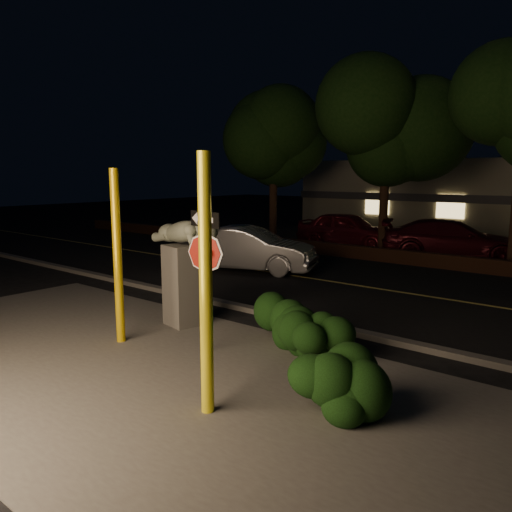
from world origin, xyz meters
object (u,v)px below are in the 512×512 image
(yellow_pole_right, at_px, (206,287))
(sculpture, at_px, (184,260))
(silver_sedan, at_px, (248,249))
(parked_car_red, at_px, (347,229))
(signpost, at_px, (205,253))
(yellow_pole_left, at_px, (118,257))
(parked_car_darkred, at_px, (452,240))

(yellow_pole_right, relative_size, sculpture, 1.50)
(silver_sedan, bearing_deg, parked_car_red, -17.60)
(signpost, distance_m, silver_sedan, 7.83)
(sculpture, bearing_deg, parked_car_red, 115.00)
(signpost, bearing_deg, yellow_pole_right, -33.62)
(sculpture, relative_size, parked_car_red, 0.52)
(yellow_pole_left, bearing_deg, yellow_pole_right, -16.78)
(silver_sedan, height_order, parked_car_darkred, parked_car_darkred)
(silver_sedan, bearing_deg, yellow_pole_left, -179.10)
(silver_sedan, bearing_deg, parked_car_darkred, -53.91)
(parked_car_red, bearing_deg, sculpture, -172.40)
(yellow_pole_left, distance_m, yellow_pole_right, 3.50)
(signpost, relative_size, silver_sedan, 0.57)
(yellow_pole_right, xyz_separation_m, silver_sedan, (-6.05, 8.07, -1.01))
(yellow_pole_right, distance_m, parked_car_red, 16.72)
(yellow_pole_left, distance_m, parked_car_red, 14.75)
(signpost, distance_m, sculpture, 1.77)
(parked_car_red, bearing_deg, silver_sedan, 176.12)
(yellow_pole_left, xyz_separation_m, parked_car_red, (-3.02, 14.41, -0.90))
(silver_sedan, height_order, parked_car_red, parked_car_red)
(yellow_pole_left, relative_size, silver_sedan, 0.74)
(yellow_pole_left, xyz_separation_m, sculpture, (0.17, 1.53, -0.23))
(sculpture, height_order, parked_car_red, sculpture)
(sculpture, xyz_separation_m, parked_car_red, (-3.20, 12.88, -0.67))
(parked_car_red, xyz_separation_m, parked_car_darkred, (4.83, -0.61, -0.02))
(yellow_pole_right, bearing_deg, silver_sedan, 126.87)
(signpost, bearing_deg, sculpture, 160.97)
(parked_car_red, height_order, parked_car_darkred, parked_car_red)
(yellow_pole_left, distance_m, signpost, 1.80)
(yellow_pole_right, xyz_separation_m, parked_car_darkred, (-1.54, 14.81, -1.01))
(sculpture, distance_m, parked_car_darkred, 12.39)
(parked_car_red, bearing_deg, parked_car_darkred, -103.60)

